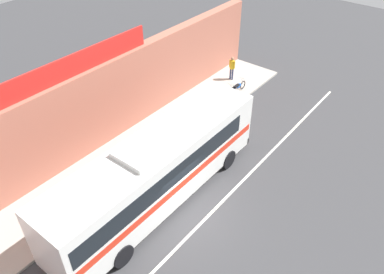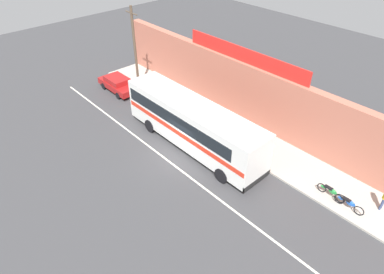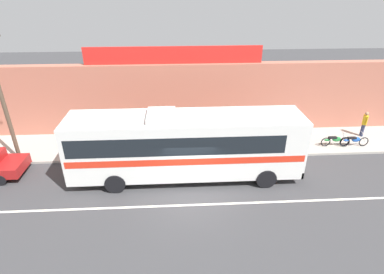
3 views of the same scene
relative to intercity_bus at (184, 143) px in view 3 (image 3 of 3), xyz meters
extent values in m
plane|color=#3A3A3D|center=(0.22, -1.66, -2.07)|extent=(70.00, 70.00, 0.00)
cube|color=#A8A399|center=(0.22, 3.54, -2.00)|extent=(30.00, 3.60, 0.14)
cube|color=#B26651|center=(0.22, 5.69, 0.33)|extent=(30.00, 0.70, 4.80)
cube|color=red|center=(-0.43, 5.69, 3.28)|extent=(11.35, 0.12, 1.10)
cube|color=silver|center=(0.22, -2.46, -2.06)|extent=(30.00, 0.14, 0.01)
cube|color=silver|center=(0.09, 0.00, -0.07)|extent=(12.01, 2.55, 3.10)
cube|color=black|center=(-0.39, 0.00, 0.48)|extent=(10.56, 2.57, 0.96)
cube|color=red|center=(0.09, 0.00, -0.37)|extent=(11.77, 2.56, 0.36)
cube|color=black|center=(6.06, 0.00, 0.38)|extent=(0.04, 2.29, 1.40)
cube|color=black|center=(6.05, 0.00, -1.44)|extent=(0.12, 2.55, 0.36)
cube|color=silver|center=(-1.11, 0.00, 1.60)|extent=(1.40, 1.78, 0.24)
cylinder|color=black|center=(4.17, 1.18, -1.55)|extent=(1.04, 0.32, 1.04)
cylinder|color=black|center=(4.17, -1.18, -1.55)|extent=(1.04, 0.32, 1.04)
cylinder|color=black|center=(-3.52, 1.18, -1.55)|extent=(1.04, 0.32, 1.04)
cylinder|color=black|center=(-3.52, -1.18, -1.55)|extent=(1.04, 0.32, 1.04)
cylinder|color=black|center=(-9.63, 1.44, -1.76)|extent=(0.62, 0.20, 0.62)
cylinder|color=black|center=(-9.63, -0.26, -1.76)|extent=(0.62, 0.20, 0.62)
cylinder|color=brown|center=(-9.64, 2.02, 1.90)|extent=(0.22, 0.22, 7.66)
torus|color=black|center=(11.48, 2.51, -1.62)|extent=(0.62, 0.06, 0.62)
torus|color=black|center=(10.26, 2.51, -1.62)|extent=(0.62, 0.06, 0.62)
cylinder|color=silver|center=(11.40, 2.51, -1.32)|extent=(0.34, 0.04, 0.65)
cylinder|color=silver|center=(11.30, 2.51, -1.00)|extent=(0.03, 0.56, 0.03)
ellipsoid|color=#1E51B2|center=(10.93, 2.51, -1.44)|extent=(0.56, 0.22, 0.34)
cube|color=black|center=(10.65, 2.51, -1.32)|extent=(0.52, 0.20, 0.10)
ellipsoid|color=#1E51B2|center=(10.32, 2.51, -1.48)|extent=(0.36, 0.14, 0.16)
torus|color=black|center=(10.28, 2.62, -1.62)|extent=(0.62, 0.06, 0.62)
torus|color=black|center=(9.06, 2.62, -1.62)|extent=(0.62, 0.06, 0.62)
cylinder|color=silver|center=(10.20, 2.62, -1.32)|extent=(0.34, 0.04, 0.65)
cylinder|color=silver|center=(10.10, 2.62, -1.00)|extent=(0.03, 0.56, 0.03)
ellipsoid|color=#237F38|center=(9.73, 2.62, -1.44)|extent=(0.56, 0.22, 0.34)
cube|color=black|center=(9.45, 2.62, -1.32)|extent=(0.52, 0.20, 0.10)
ellipsoid|color=#237F38|center=(9.12, 2.62, -1.48)|extent=(0.36, 0.14, 0.16)
cylinder|color=navy|center=(12.17, 4.02, -1.50)|extent=(0.13, 0.13, 0.85)
cylinder|color=navy|center=(12.17, 3.84, -1.50)|extent=(0.13, 0.13, 0.85)
cylinder|color=gold|center=(12.17, 3.93, -0.76)|extent=(0.30, 0.30, 0.64)
sphere|color=#A37556|center=(12.17, 3.93, -0.29)|extent=(0.23, 0.23, 0.23)
cylinder|color=gold|center=(12.17, 4.13, -0.73)|extent=(0.08, 0.08, 0.59)
cylinder|color=gold|center=(12.17, 3.73, -0.73)|extent=(0.08, 0.08, 0.59)
camera|label=1|loc=(-9.09, -9.27, 11.77)|focal=35.64mm
camera|label=2|loc=(14.73, -13.41, 13.18)|focal=31.53mm
camera|label=3|loc=(-0.38, -13.99, 7.58)|focal=28.69mm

